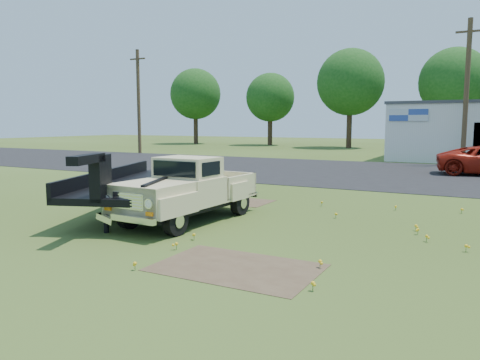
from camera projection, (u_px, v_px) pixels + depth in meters
The scene contains 12 objects.
ground at pixel (241, 228), 12.02m from camera, with size 140.00×140.00×0.00m, color #374C18.
asphalt_lot at pixel (373, 173), 25.13m from camera, with size 90.00×14.00×0.02m, color black.
dirt_patch_a at pixel (237, 268), 8.69m from camera, with size 3.00×2.00×0.01m, color #4B3928.
dirt_patch_b at pixel (238, 201), 16.02m from camera, with size 2.20×1.60×0.01m, color #4B3928.
utility_pole_west at pixel (139, 101), 41.04m from camera, with size 1.60×0.30×9.00m.
utility_pole_mid at pixel (466, 91), 28.81m from camera, with size 1.60×0.30×9.00m.
treeline_a at pixel (195, 94), 59.38m from camera, with size 6.40×6.40×9.52m.
treeline_b at pixel (270, 98), 55.63m from camera, with size 5.76×5.76×8.57m.
treeline_c at pixel (350, 82), 49.47m from camera, with size 7.04×7.04×10.47m.
treeline_d at pixel (454, 82), 45.68m from camera, with size 6.72×6.72×10.00m.
vintage_pickup_truck at pixel (188, 189), 12.70m from camera, with size 1.90×4.88×1.77m, color beige, non-canonical shape.
flatbed_trailer at pixel (144, 179), 14.06m from camera, with size 2.43×7.29×1.99m, color black, non-canonical shape.
Camera 1 is at (5.55, -10.39, 2.68)m, focal length 35.00 mm.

